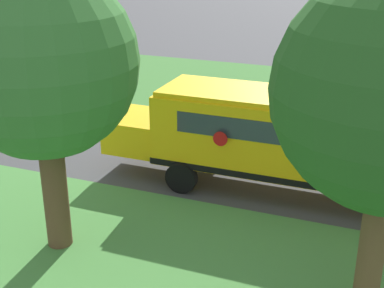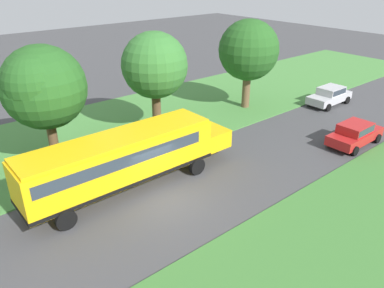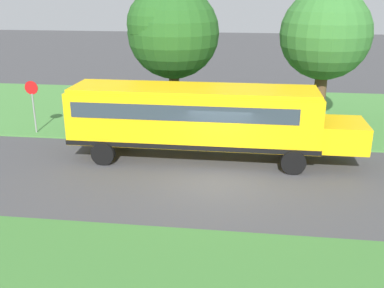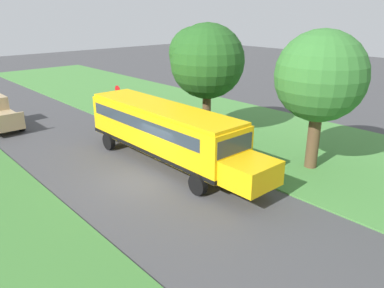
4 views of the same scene
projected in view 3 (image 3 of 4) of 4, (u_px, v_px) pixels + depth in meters
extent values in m
plane|color=#424244|center=(217.00, 180.00, 17.55)|extent=(120.00, 120.00, 0.00)
cube|color=#47843D|center=(230.00, 112.00, 26.90)|extent=(12.00, 80.00, 0.08)
cube|color=yellow|center=(193.00, 116.00, 19.15)|extent=(2.50, 10.50, 2.20)
cube|color=yellow|center=(342.00, 134.00, 18.57)|extent=(2.20, 1.90, 1.10)
cube|color=yellow|center=(193.00, 89.00, 18.76)|extent=(2.35, 10.29, 0.16)
cube|color=black|center=(193.00, 138.00, 19.47)|extent=(2.54, 10.54, 0.20)
cube|color=#2D3842|center=(186.00, 106.00, 19.03)|extent=(2.53, 9.24, 0.64)
cube|color=#2D3842|center=(319.00, 110.00, 18.36)|extent=(2.25, 0.12, 0.80)
cylinder|color=red|center=(261.00, 107.00, 20.09)|extent=(0.03, 0.44, 0.44)
cylinder|color=black|center=(289.00, 142.00, 20.27)|extent=(0.30, 1.00, 1.00)
cylinder|color=black|center=(293.00, 162.00, 17.93)|extent=(0.30, 1.00, 1.00)
cylinder|color=black|center=(120.00, 135.00, 21.23)|extent=(0.30, 1.00, 1.00)
cylinder|color=black|center=(103.00, 153.00, 18.89)|extent=(0.30, 1.00, 1.00)
cylinder|color=brown|center=(174.00, 96.00, 24.10)|extent=(0.55, 0.55, 3.15)
sphere|color=#23561E|center=(173.00, 33.00, 22.99)|extent=(4.70, 4.70, 4.70)
sphere|color=#23561E|center=(160.00, 24.00, 22.44)|extent=(3.28, 3.28, 3.28)
cylinder|color=brown|center=(319.00, 99.00, 23.47)|extent=(0.63, 0.63, 3.20)
sphere|color=#33702D|center=(325.00, 34.00, 22.38)|extent=(4.53, 4.53, 4.53)
sphere|color=#33702D|center=(324.00, 27.00, 21.79)|extent=(2.84, 2.84, 2.84)
cylinder|color=gray|center=(34.00, 114.00, 22.69)|extent=(0.08, 0.08, 2.10)
cylinder|color=red|center=(31.00, 88.00, 22.25)|extent=(0.03, 0.68, 0.68)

